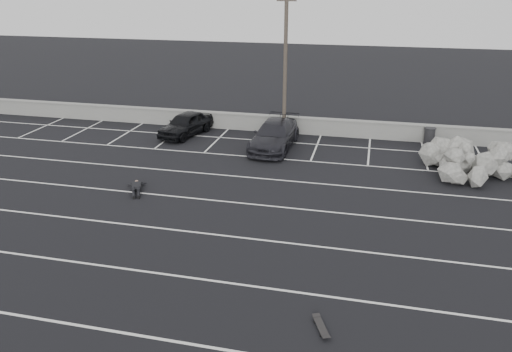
% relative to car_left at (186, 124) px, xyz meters
% --- Properties ---
extents(ground, '(120.00, 120.00, 0.00)m').
position_rel_car_left_xyz_m(ground, '(4.17, -12.00, -0.72)').
color(ground, black).
rests_on(ground, ground).
extents(seawall, '(50.00, 0.45, 1.06)m').
position_rel_car_left_xyz_m(seawall, '(4.17, 2.00, -0.17)').
color(seawall, gray).
rests_on(seawall, ground).
extents(stall_lines, '(36.00, 20.05, 0.01)m').
position_rel_car_left_xyz_m(stall_lines, '(4.09, -7.59, -0.71)').
color(stall_lines, silver).
rests_on(stall_lines, ground).
extents(car_left, '(2.74, 4.50, 1.43)m').
position_rel_car_left_xyz_m(car_left, '(0.00, 0.00, 0.00)').
color(car_left, black).
rests_on(car_left, ground).
extents(car_right, '(2.38, 5.36, 1.53)m').
position_rel_car_left_xyz_m(car_right, '(5.84, -1.22, 0.05)').
color(car_right, black).
rests_on(car_right, ground).
extents(utility_pole, '(1.13, 0.23, 8.50)m').
position_rel_car_left_xyz_m(utility_pole, '(5.95, 1.20, 3.59)').
color(utility_pole, '#4C4238').
rests_on(utility_pole, ground).
extents(trash_bin, '(0.75, 0.75, 1.01)m').
position_rel_car_left_xyz_m(trash_bin, '(14.54, 1.56, -0.21)').
color(trash_bin, '#242326').
rests_on(trash_bin, ground).
extents(riprap_pile, '(5.55, 4.14, 1.51)m').
position_rel_car_left_xyz_m(riprap_pile, '(15.75, -2.88, -0.15)').
color(riprap_pile, gray).
rests_on(riprap_pile, ground).
extents(person, '(2.64, 2.96, 0.46)m').
position_rel_car_left_xyz_m(person, '(0.81, -8.58, -0.49)').
color(person, black).
rests_on(person, ground).
extents(skateboard, '(0.55, 0.89, 0.11)m').
position_rel_car_left_xyz_m(skateboard, '(10.27, -16.58, -0.63)').
color(skateboard, black).
rests_on(skateboard, ground).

